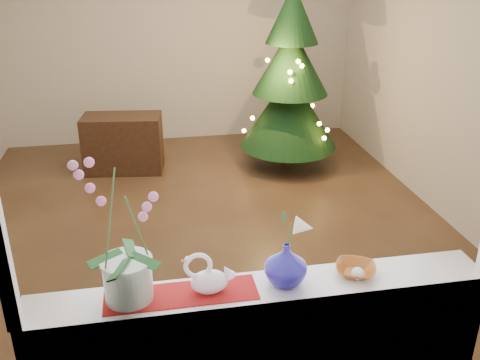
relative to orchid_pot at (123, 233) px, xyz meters
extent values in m
plane|color=#332015|center=(0.61, 2.36, -1.26)|extent=(5.00, 5.00, 0.00)
cube|color=#BCB4A5|center=(0.61, 4.86, 0.09)|extent=(4.50, 0.10, 2.70)
cube|color=#BCB4A5|center=(0.61, -0.14, 0.09)|extent=(4.50, 0.10, 2.70)
cube|color=#BCB4A5|center=(2.86, 2.36, 0.09)|extent=(0.10, 5.00, 2.70)
cube|color=white|center=(0.61, -0.01, -0.36)|extent=(2.20, 0.26, 0.04)
cube|color=maroon|center=(0.23, -0.01, -0.34)|extent=(0.70, 0.20, 0.01)
imported|color=navy|center=(0.72, -0.01, -0.22)|extent=(0.27, 0.27, 0.24)
sphere|color=white|center=(1.07, -0.04, -0.31)|extent=(0.07, 0.07, 0.06)
imported|color=brown|center=(1.08, 0.00, -0.32)|extent=(0.22, 0.22, 0.04)
cube|color=black|center=(-0.14, 3.82, -0.94)|extent=(0.92, 0.54, 0.65)
camera|label=1|loc=(0.13, -2.06, 1.12)|focal=40.00mm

